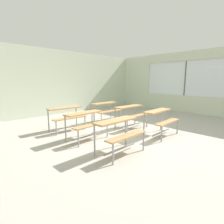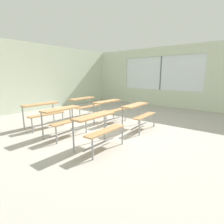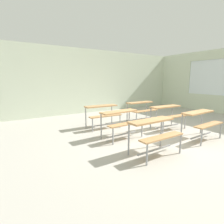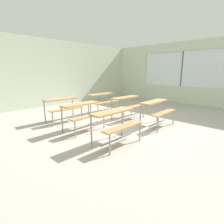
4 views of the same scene
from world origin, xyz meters
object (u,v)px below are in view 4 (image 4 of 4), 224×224
object	(u,v)px
desk_bench_r0c1	(157,107)
desk_bench_r2c1	(103,98)
desk_bench_r2c0	(63,104)
desk_bench_r0c0	(116,119)
desk_bench_r1c0	(83,110)
desk_bench_r1c1	(128,102)

from	to	relation	value
desk_bench_r0c1	desk_bench_r2c1	world-z (taller)	same
desk_bench_r0c1	desk_bench_r2c0	xyz separation A→B (m)	(-1.69, 2.41, 0.00)
desk_bench_r0c0	desk_bench_r0c1	bearing A→B (deg)	0.10
desk_bench_r0c0	desk_bench_r2c1	world-z (taller)	same
desk_bench_r0c0	desk_bench_r2c1	xyz separation A→B (m)	(1.82, 2.44, 0.00)
desk_bench_r2c1	desk_bench_r1c0	bearing A→B (deg)	-146.59
desk_bench_r0c0	desk_bench_r2c1	size ratio (longest dim) A/B	1.01
desk_bench_r0c0	desk_bench_r1c0	world-z (taller)	same
desk_bench_r0c1	desk_bench_r2c0	distance (m)	2.94
desk_bench_r0c0	desk_bench_r2c0	distance (m)	2.43
desk_bench_r2c0	desk_bench_r2c1	bearing A→B (deg)	2.31
desk_bench_r1c0	desk_bench_r1c1	size ratio (longest dim) A/B	1.01
desk_bench_r0c1	desk_bench_r0c0	bearing A→B (deg)	178.19
desk_bench_r1c0	desk_bench_r0c1	bearing A→B (deg)	-37.81
desk_bench_r1c1	desk_bench_r2c0	xyz separation A→B (m)	(-1.73, 1.25, 0.00)
desk_bench_r0c0	desk_bench_r0c1	xyz separation A→B (m)	(1.79, 0.03, 0.00)
desk_bench_r1c0	desk_bench_r2c0	bearing A→B (deg)	83.47
desk_bench_r2c0	desk_bench_r2c1	size ratio (longest dim) A/B	1.02
desk_bench_r1c0	desk_bench_r2c0	distance (m)	1.18
desk_bench_r0c1	desk_bench_r1c1	xyz separation A→B (m)	(0.04, 1.16, 0.00)
desk_bench_r0c1	desk_bench_r1c0	distance (m)	2.15
desk_bench_r2c1	desk_bench_r0c1	bearing A→B (deg)	-90.67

